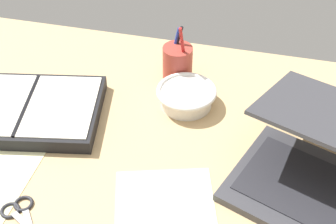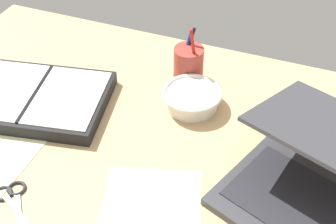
# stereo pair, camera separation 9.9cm
# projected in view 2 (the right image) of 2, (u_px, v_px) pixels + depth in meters

# --- Properties ---
(desk_top) EXTENTS (1.40, 1.00, 0.02)m
(desk_top) POSITION_uv_depth(u_px,v_px,m) (151.00, 173.00, 0.99)
(desk_top) COLOR tan
(desk_top) RESTS_ON ground
(laptop) EXTENTS (0.41, 0.43, 0.17)m
(laptop) POSITION_uv_depth(u_px,v_px,m) (317.00, 182.00, 0.89)
(laptop) COLOR #38383D
(laptop) RESTS_ON desk_top
(bowl) EXTENTS (0.15, 0.15, 0.05)m
(bowl) POSITION_uv_depth(u_px,v_px,m) (192.00, 98.00, 1.12)
(bowl) COLOR silver
(bowl) RESTS_ON desk_top
(pen_cup) EXTENTS (0.08, 0.08, 0.16)m
(pen_cup) POSITION_uv_depth(u_px,v_px,m) (188.00, 64.00, 1.19)
(pen_cup) COLOR #9E382D
(pen_cup) RESTS_ON desk_top
(planner) EXTENTS (0.38, 0.30, 0.04)m
(planner) POSITION_uv_depth(u_px,v_px,m) (37.00, 98.00, 1.14)
(planner) COLOR black
(planner) RESTS_ON desk_top
(scissors) EXTENTS (0.13, 0.12, 0.01)m
(scissors) POSITION_uv_depth(u_px,v_px,m) (12.00, 197.00, 0.93)
(scissors) COLOR #B7B7BC
(scissors) RESTS_ON desk_top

